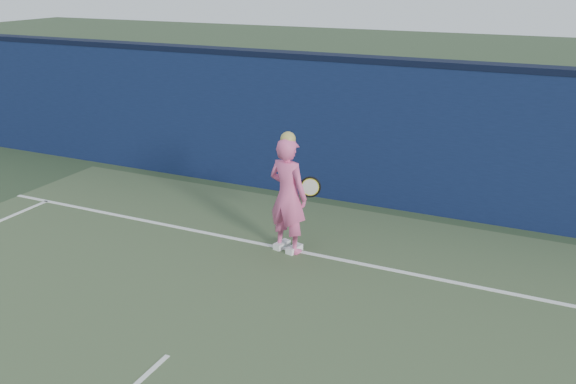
% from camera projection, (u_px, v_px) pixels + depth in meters
% --- Properties ---
extents(backstop_wall, '(24.00, 0.40, 2.50)m').
position_uv_depth(backstop_wall, '(344.00, 132.00, 10.91)').
color(backstop_wall, '#0C1636').
rests_on(backstop_wall, ground).
extents(wall_cap, '(24.00, 0.42, 0.10)m').
position_uv_depth(wall_cap, '(346.00, 58.00, 10.46)').
color(wall_cap, black).
rests_on(wall_cap, backstop_wall).
extents(player, '(0.72, 0.56, 1.84)m').
position_uv_depth(player, '(288.00, 195.00, 8.88)').
color(player, '#E25791').
rests_on(player, ground).
extents(racket, '(0.62, 0.16, 0.33)m').
position_uv_depth(racket, '(308.00, 187.00, 9.23)').
color(racket, black).
rests_on(racket, ground).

